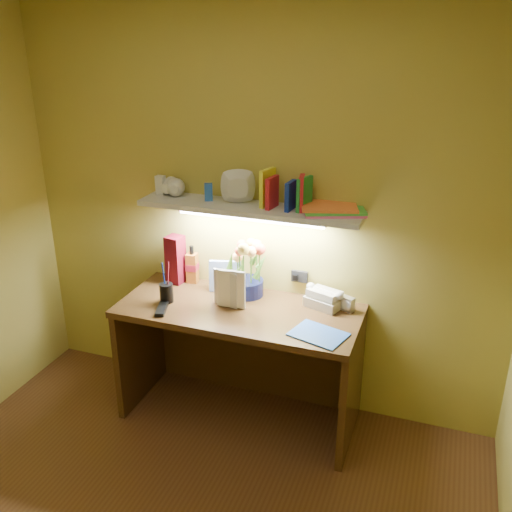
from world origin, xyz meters
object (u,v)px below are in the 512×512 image
(desk_clock, at_px, (347,304))
(whisky_bottle, at_px, (192,264))
(flower_bouquet, at_px, (247,269))
(desk, at_px, (240,363))
(telephone, at_px, (325,297))

(desk_clock, height_order, whisky_bottle, whisky_bottle)
(flower_bouquet, distance_m, whisky_bottle, 0.40)
(desk, bearing_deg, telephone, 22.54)
(telephone, distance_m, whisky_bottle, 0.87)
(desk, relative_size, desk_clock, 16.58)
(telephone, relative_size, desk_clock, 2.37)
(desk, distance_m, telephone, 0.66)
(desk_clock, bearing_deg, telephone, -159.24)
(flower_bouquet, xyz_separation_m, desk_clock, (0.61, -0.00, -0.13))
(desk, relative_size, telephone, 7.00)
(flower_bouquet, bearing_deg, desk_clock, -0.14)
(telephone, height_order, desk_clock, telephone)
(flower_bouquet, relative_size, whisky_bottle, 1.41)
(flower_bouquet, height_order, desk_clock, flower_bouquet)
(flower_bouquet, distance_m, desk_clock, 0.62)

